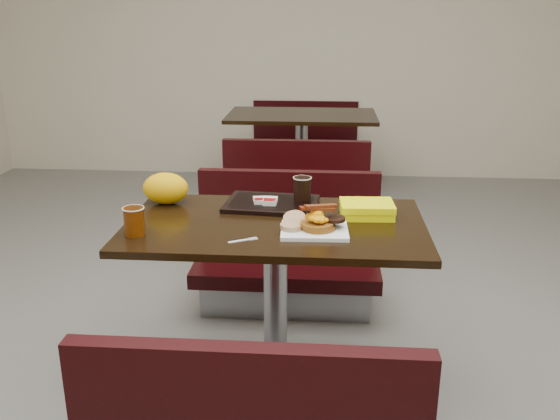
# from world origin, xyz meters

# --- Properties ---
(floor) EXTENTS (6.00, 7.00, 0.01)m
(floor) POSITION_xyz_m (0.00, 0.00, 0.00)
(floor) COLOR slate
(floor) RESTS_ON ground
(wall_back) EXTENTS (6.00, 0.01, 2.80)m
(wall_back) POSITION_xyz_m (0.00, 3.50, 1.40)
(wall_back) COLOR beige
(wall_back) RESTS_ON ground
(table_near) EXTENTS (1.20, 0.70, 0.75)m
(table_near) POSITION_xyz_m (0.00, 0.00, 0.38)
(table_near) COLOR black
(table_near) RESTS_ON floor
(bench_near_s) EXTENTS (1.00, 0.46, 0.72)m
(bench_near_s) POSITION_xyz_m (0.00, -0.70, 0.36)
(bench_near_s) COLOR black
(bench_near_s) RESTS_ON floor
(bench_near_n) EXTENTS (1.00, 0.46, 0.72)m
(bench_near_n) POSITION_xyz_m (0.00, 0.70, 0.36)
(bench_near_n) COLOR black
(bench_near_n) RESTS_ON floor
(table_far) EXTENTS (1.20, 0.70, 0.75)m
(table_far) POSITION_xyz_m (0.00, 2.60, 0.38)
(table_far) COLOR black
(table_far) RESTS_ON floor
(bench_far_s) EXTENTS (1.00, 0.46, 0.72)m
(bench_far_s) POSITION_xyz_m (0.00, 1.90, 0.36)
(bench_far_s) COLOR black
(bench_far_s) RESTS_ON floor
(bench_far_n) EXTENTS (1.00, 0.46, 0.72)m
(bench_far_n) POSITION_xyz_m (0.00, 3.30, 0.36)
(bench_far_n) COLOR black
(bench_far_n) RESTS_ON floor
(platter) EXTENTS (0.26, 0.21, 0.02)m
(platter) POSITION_xyz_m (0.16, -0.10, 0.76)
(platter) COLOR white
(platter) RESTS_ON table_near
(pancake_stack) EXTENTS (0.17, 0.17, 0.03)m
(pancake_stack) POSITION_xyz_m (0.17, -0.10, 0.78)
(pancake_stack) COLOR #8F5C17
(pancake_stack) RESTS_ON platter
(sausage_patty) EXTENTS (0.09, 0.09, 0.01)m
(sausage_patty) POSITION_xyz_m (0.24, -0.08, 0.80)
(sausage_patty) COLOR black
(sausage_patty) RESTS_ON pancake_stack
(scrambled_eggs) EXTENTS (0.10, 0.09, 0.05)m
(scrambled_eggs) POSITION_xyz_m (0.17, -0.10, 0.82)
(scrambled_eggs) COLOR #FAB905
(scrambled_eggs) RESTS_ON pancake_stack
(bacon_strips) EXTENTS (0.16, 0.12, 0.01)m
(bacon_strips) POSITION_xyz_m (0.17, -0.10, 0.85)
(bacon_strips) COLOR #490805
(bacon_strips) RESTS_ON scrambled_eggs
(muffin_bottom) EXTENTS (0.11, 0.11, 0.02)m
(muffin_bottom) POSITION_xyz_m (0.07, -0.11, 0.77)
(muffin_bottom) COLOR tan
(muffin_bottom) RESTS_ON platter
(muffin_top) EXTENTS (0.10, 0.10, 0.05)m
(muffin_top) POSITION_xyz_m (0.08, -0.06, 0.79)
(muffin_top) COLOR tan
(muffin_top) RESTS_ON platter
(coffee_cup_near) EXTENTS (0.09, 0.09, 0.11)m
(coffee_cup_near) POSITION_xyz_m (-0.52, -0.18, 0.80)
(coffee_cup_near) COLOR #8A3905
(coffee_cup_near) RESTS_ON table_near
(fork) EXTENTS (0.11, 0.07, 0.00)m
(fork) POSITION_xyz_m (-0.12, -0.22, 0.75)
(fork) COLOR white
(fork) RESTS_ON table_near
(knife) EXTENTS (0.04, 0.15, 0.00)m
(knife) POSITION_xyz_m (0.18, -0.09, 0.75)
(knife) COLOR white
(knife) RESTS_ON table_near
(condiment_ketchup) EXTENTS (0.05, 0.04, 0.01)m
(condiment_ketchup) POSITION_xyz_m (-0.00, 0.09, 0.75)
(condiment_ketchup) COLOR #8C0504
(condiment_ketchup) RESTS_ON table_near
(tray) EXTENTS (0.42, 0.31, 0.02)m
(tray) POSITION_xyz_m (-0.03, 0.21, 0.76)
(tray) COLOR black
(tray) RESTS_ON table_near
(hashbrown_sleeve_left) EXTENTS (0.06, 0.08, 0.02)m
(hashbrown_sleeve_left) POSITION_xyz_m (-0.09, 0.20, 0.78)
(hashbrown_sleeve_left) COLOR silver
(hashbrown_sleeve_left) RESTS_ON tray
(hashbrown_sleeve_right) EXTENTS (0.06, 0.08, 0.02)m
(hashbrown_sleeve_right) POSITION_xyz_m (-0.04, 0.19, 0.78)
(hashbrown_sleeve_right) COLOR silver
(hashbrown_sleeve_right) RESTS_ON tray
(coffee_cup_far) EXTENTS (0.09, 0.09, 0.10)m
(coffee_cup_far) POSITION_xyz_m (0.10, 0.24, 0.82)
(coffee_cup_far) COLOR black
(coffee_cup_far) RESTS_ON tray
(clamshell) EXTENTS (0.23, 0.17, 0.06)m
(clamshell) POSITION_xyz_m (0.37, 0.11, 0.78)
(clamshell) COLOR #FAFB04
(clamshell) RESTS_ON table_near
(paper_bag) EXTENTS (0.20, 0.15, 0.14)m
(paper_bag) POSITION_xyz_m (-0.50, 0.21, 0.82)
(paper_bag) COLOR #FD9B08
(paper_bag) RESTS_ON table_near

